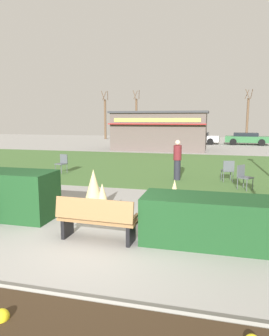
# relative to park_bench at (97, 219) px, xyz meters

# --- Properties ---
(ground_plane) EXTENTS (80.00, 80.00, 0.00)m
(ground_plane) POSITION_rel_park_bench_xyz_m (-0.03, -0.30, -0.48)
(ground_plane) COLOR #999691
(lawn_patch) EXTENTS (36.00, 12.00, 0.01)m
(lawn_patch) POSITION_rel_park_bench_xyz_m (-0.03, 10.94, -0.48)
(lawn_patch) COLOR #446B33
(lawn_patch) RESTS_ON ground_plane
(park_bench) EXTENTS (1.72, 0.59, 0.95)m
(park_bench) POSITION_rel_park_bench_xyz_m (0.00, 0.00, 0.00)
(park_bench) COLOR olive
(park_bench) RESTS_ON ground_plane
(hedge_left) EXTENTS (2.54, 1.10, 1.23)m
(hedge_left) POSITION_rel_park_bench_xyz_m (-2.87, 0.97, 0.13)
(hedge_left) COLOR #19421E
(hedge_left) RESTS_ON ground_plane
(hedge_right) EXTENTS (2.70, 1.10, 0.98)m
(hedge_right) POSITION_rel_park_bench_xyz_m (2.26, 0.46, 0.01)
(hedge_right) COLOR #19421E
(hedge_right) RESTS_ON ground_plane
(ornamental_grass_behind_left) EXTENTS (0.57, 0.57, 0.93)m
(ornamental_grass_behind_left) POSITION_rel_park_bench_xyz_m (-0.40, 1.44, -0.02)
(ornamental_grass_behind_left) COLOR #D1BC7F
(ornamental_grass_behind_left) RESTS_ON ground_plane
(ornamental_grass_behind_right) EXTENTS (0.53, 0.53, 1.02)m
(ornamental_grass_behind_right) POSITION_rel_park_bench_xyz_m (1.39, 1.97, 0.03)
(ornamental_grass_behind_right) COLOR #D1BC7F
(ornamental_grass_behind_right) RESTS_ON ground_plane
(ornamental_grass_behind_center) EXTENTS (0.69, 0.69, 1.20)m
(ornamental_grass_behind_center) POSITION_rel_park_bench_xyz_m (-0.84, 1.94, 0.12)
(ornamental_grass_behind_center) COLOR #D1BC7F
(ornamental_grass_behind_center) RESTS_ON ground_plane
(food_kiosk) EXTENTS (7.81, 4.26, 3.17)m
(food_kiosk) POSITION_rel_park_bench_xyz_m (-2.01, 19.77, 1.12)
(food_kiosk) COLOR #594C47
(food_kiosk) RESTS_ON ground_plane
(cafe_chair_west) EXTENTS (0.52, 0.52, 0.89)m
(cafe_chair_west) POSITION_rel_park_bench_xyz_m (2.94, 7.16, 0.05)
(cafe_chair_west) COLOR #4C5156
(cafe_chair_west) RESTS_ON ground_plane
(cafe_chair_east) EXTENTS (0.62, 0.62, 0.89)m
(cafe_chair_east) POSITION_rel_park_bench_xyz_m (3.43, 5.90, 0.05)
(cafe_chair_east) COLOR #4C5156
(cafe_chair_east) RESTS_ON ground_plane
(cafe_chair_center) EXTENTS (0.54, 0.54, 0.89)m
(cafe_chair_center) POSITION_rel_park_bench_xyz_m (-4.62, 7.44, 0.05)
(cafe_chair_center) COLOR #4C5156
(cafe_chair_center) RESTS_ON ground_plane
(person_strolling) EXTENTS (0.34, 0.34, 1.69)m
(person_strolling) POSITION_rel_park_bench_xyz_m (0.89, 7.08, 0.38)
(person_strolling) COLOR #23232D
(person_strolling) RESTS_ON ground_plane
(parked_car_west_slot) EXTENTS (4.28, 2.21, 1.20)m
(parked_car_west_slot) POSITION_rel_park_bench_xyz_m (-4.78, 26.90, 0.16)
(parked_car_west_slot) COLOR maroon
(parked_car_west_slot) RESTS_ON ground_plane
(parked_car_center_slot) EXTENTS (4.34, 2.33, 1.20)m
(parked_car_center_slot) POSITION_rel_park_bench_xyz_m (0.79, 26.90, 0.16)
(parked_car_center_slot) COLOR silver
(parked_car_center_slot) RESTS_ON ground_plane
(parked_car_east_slot) EXTENTS (4.32, 2.30, 1.20)m
(parked_car_east_slot) POSITION_rel_park_bench_xyz_m (5.58, 26.90, 0.16)
(parked_car_east_slot) COLOR #2D6638
(parked_car_east_slot) RESTS_ON ground_plane
(tree_left_bg) EXTENTS (0.91, 0.96, 6.04)m
(tree_left_bg) POSITION_rel_park_bench_xyz_m (-11.13, 31.91, 2.17)
(tree_left_bg) COLOR brown
(tree_left_bg) RESTS_ON ground_plane
(tree_right_bg) EXTENTS (0.91, 0.96, 6.07)m
(tree_right_bg) POSITION_rel_park_bench_xyz_m (6.27, 34.41, 2.19)
(tree_right_bg) COLOR brown
(tree_right_bg) RESTS_ON ground_plane
(tree_center_bg) EXTENTS (0.91, 0.96, 6.19)m
(tree_center_bg) POSITION_rel_park_bench_xyz_m (-7.48, 33.71, 2.25)
(tree_center_bg) COLOR brown
(tree_center_bg) RESTS_ON ground_plane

